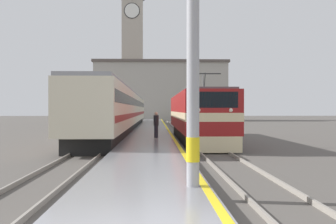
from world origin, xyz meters
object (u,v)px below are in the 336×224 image
passenger_train (124,110)px  clock_tower (133,46)px  locomotive_train (196,116)px  catenary_mast (195,36)px  person_on_platform (156,124)px

passenger_train → clock_tower: clock_tower is taller
locomotive_train → passenger_train: (-6.24, 14.09, 0.36)m
passenger_train → catenary_mast: (4.28, -32.29, 1.90)m
person_on_platform → catenary_mast: bearing=-86.8°
passenger_train → person_on_platform: (3.38, -15.86, -0.87)m
locomotive_train → clock_tower: clock_tower is taller
locomotive_train → person_on_platform: bearing=-148.3°
person_on_platform → locomotive_train: bearing=31.7°
locomotive_train → passenger_train: 15.41m
person_on_platform → clock_tower: 60.98m
passenger_train → catenary_mast: 32.63m
clock_tower → catenary_mast: bearing=-85.6°
person_on_platform → clock_tower: bearing=94.8°
passenger_train → catenary_mast: catenary_mast is taller
locomotive_train → catenary_mast: (-1.96, -18.20, 2.26)m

